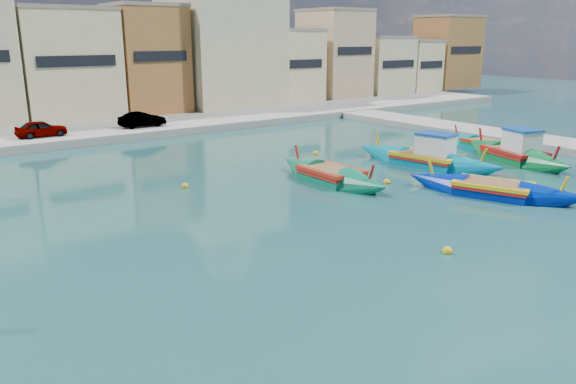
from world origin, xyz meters
name	(u,v)px	position (x,y,z in m)	size (l,w,h in m)	color
ground	(514,231)	(0.00, 0.00, 0.00)	(160.00, 160.00, 0.00)	#164044
north_quay	(168,125)	(0.00, 32.00, 0.30)	(80.00, 8.00, 0.60)	gray
north_townhouses	(196,62)	(6.68, 39.36, 5.00)	(83.20, 7.87, 10.19)	beige
church_block	(220,27)	(10.00, 40.00, 8.41)	(10.00, 10.00, 19.10)	beige
parked_cars	(19,131)	(-11.76, 30.50, 1.18)	(20.86, 2.32, 1.18)	#4C1919
luzzu_turquoise_cabin	(427,160)	(6.39, 9.78, 0.38)	(3.89, 10.01, 3.14)	#007FA2
luzzu_blue_cabin	(515,155)	(11.69, 7.33, 0.39)	(4.69, 9.36, 3.22)	#0A6E32
luzzu_cyan_mid	(487,146)	(13.55, 10.53, 0.25)	(2.66, 8.12, 2.36)	#008AA1
luzzu_green	(331,177)	(-0.71, 10.30, 0.28)	(2.24, 8.32, 2.62)	#0A724F
luzzu_blue_south	(492,191)	(3.78, 3.56, 0.26)	(4.91, 8.82, 2.50)	#001FA1
mooring_buoys	(459,195)	(2.39, 4.42, 0.08)	(23.01, 21.31, 0.36)	yellow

